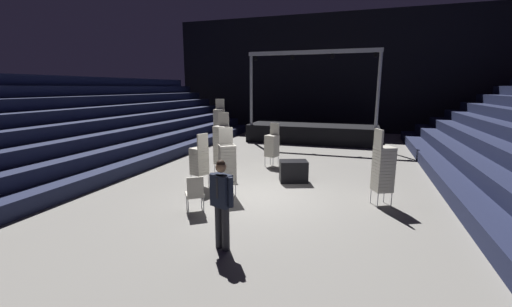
{
  "coord_description": "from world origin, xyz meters",
  "views": [
    {
      "loc": [
        2.65,
        -8.53,
        3.1
      ],
      "look_at": [
        0.09,
        -0.7,
        1.4
      ],
      "focal_mm": 22.67,
      "sensor_mm": 36.0,
      "label": 1
    }
  ],
  "objects_px": {
    "chair_stack_mid_left": "(272,145)",
    "man_with_tie": "(221,199)",
    "stage_riser": "(313,131)",
    "chair_stack_mid_centre": "(219,127)",
    "chair_stack_front_left": "(222,144)",
    "chair_stack_front_right": "(383,168)",
    "loose_chair_near_man": "(195,192)",
    "chair_stack_mid_right": "(227,163)",
    "chair_stack_rear_left": "(199,160)",
    "equipment_road_case": "(293,171)"
  },
  "relations": [
    {
      "from": "chair_stack_front_right",
      "to": "chair_stack_front_left",
      "type": "bearing_deg",
      "value": -131.62
    },
    {
      "from": "stage_riser",
      "to": "chair_stack_mid_centre",
      "type": "relative_size",
      "value": 2.82
    },
    {
      "from": "chair_stack_mid_left",
      "to": "chair_stack_mid_right",
      "type": "relative_size",
      "value": 0.87
    },
    {
      "from": "chair_stack_mid_left",
      "to": "man_with_tie",
      "type": "bearing_deg",
      "value": 115.12
    },
    {
      "from": "chair_stack_front_left",
      "to": "chair_stack_rear_left",
      "type": "xyz_separation_m",
      "value": [
        -0.07,
        -1.55,
        -0.25
      ]
    },
    {
      "from": "chair_stack_front_left",
      "to": "loose_chair_near_man",
      "type": "xyz_separation_m",
      "value": [
        0.83,
        -3.5,
        -0.58
      ]
    },
    {
      "from": "chair_stack_mid_centre",
      "to": "equipment_road_case",
      "type": "xyz_separation_m",
      "value": [
        4.2,
        -3.37,
        -0.92
      ]
    },
    {
      "from": "man_with_tie",
      "to": "loose_chair_near_man",
      "type": "relative_size",
      "value": 1.88
    },
    {
      "from": "equipment_road_case",
      "to": "loose_chair_near_man",
      "type": "bearing_deg",
      "value": -117.8
    },
    {
      "from": "chair_stack_mid_left",
      "to": "chair_stack_mid_centre",
      "type": "height_order",
      "value": "chair_stack_mid_centre"
    },
    {
      "from": "chair_stack_mid_centre",
      "to": "chair_stack_rear_left",
      "type": "height_order",
      "value": "chair_stack_mid_centre"
    },
    {
      "from": "chair_stack_front_left",
      "to": "chair_stack_rear_left",
      "type": "distance_m",
      "value": 1.57
    },
    {
      "from": "man_with_tie",
      "to": "chair_stack_mid_left",
      "type": "xyz_separation_m",
      "value": [
        -0.87,
        6.79,
        -0.15
      ]
    },
    {
      "from": "chair_stack_front_left",
      "to": "chair_stack_front_right",
      "type": "relative_size",
      "value": 1.08
    },
    {
      "from": "chair_stack_mid_right",
      "to": "equipment_road_case",
      "type": "distance_m",
      "value": 2.6
    },
    {
      "from": "loose_chair_near_man",
      "to": "chair_stack_mid_right",
      "type": "bearing_deg",
      "value": 42.26
    },
    {
      "from": "chair_stack_mid_centre",
      "to": "chair_stack_mid_left",
      "type": "bearing_deg",
      "value": 143.89
    },
    {
      "from": "chair_stack_mid_left",
      "to": "equipment_road_case",
      "type": "xyz_separation_m",
      "value": [
        1.25,
        -1.86,
        -0.5
      ]
    },
    {
      "from": "chair_stack_rear_left",
      "to": "equipment_road_case",
      "type": "height_order",
      "value": "chair_stack_rear_left"
    },
    {
      "from": "chair_stack_mid_left",
      "to": "loose_chair_near_man",
      "type": "xyz_separation_m",
      "value": [
        -0.54,
        -5.27,
        -0.33
      ]
    },
    {
      "from": "chair_stack_front_left",
      "to": "chair_stack_mid_right",
      "type": "bearing_deg",
      "value": 122.42
    },
    {
      "from": "chair_stack_mid_centre",
      "to": "loose_chair_near_man",
      "type": "bearing_deg",
      "value": 100.54
    },
    {
      "from": "chair_stack_mid_centre",
      "to": "equipment_road_case",
      "type": "height_order",
      "value": "chair_stack_mid_centre"
    },
    {
      "from": "chair_stack_front_right",
      "to": "chair_stack_mid_centre",
      "type": "xyz_separation_m",
      "value": [
        -6.86,
        4.81,
        0.25
      ]
    },
    {
      "from": "chair_stack_mid_left",
      "to": "loose_chair_near_man",
      "type": "relative_size",
      "value": 1.81
    },
    {
      "from": "equipment_road_case",
      "to": "man_with_tie",
      "type": "bearing_deg",
      "value": -94.48
    },
    {
      "from": "stage_riser",
      "to": "equipment_road_case",
      "type": "distance_m",
      "value": 8.48
    },
    {
      "from": "man_with_tie",
      "to": "chair_stack_mid_right",
      "type": "distance_m",
      "value": 3.12
    },
    {
      "from": "equipment_road_case",
      "to": "chair_stack_rear_left",
      "type": "bearing_deg",
      "value": -151.47
    },
    {
      "from": "stage_riser",
      "to": "chair_stack_mid_right",
      "type": "distance_m",
      "value": 10.52
    },
    {
      "from": "stage_riser",
      "to": "chair_stack_mid_centre",
      "type": "distance_m",
      "value": 6.27
    },
    {
      "from": "chair_stack_front_right",
      "to": "chair_stack_mid_centre",
      "type": "height_order",
      "value": "chair_stack_mid_centre"
    },
    {
      "from": "man_with_tie",
      "to": "chair_stack_mid_centre",
      "type": "relative_size",
      "value": 0.7
    },
    {
      "from": "chair_stack_front_right",
      "to": "chair_stack_mid_right",
      "type": "bearing_deg",
      "value": -107.67
    },
    {
      "from": "stage_riser",
      "to": "chair_stack_rear_left",
      "type": "relative_size",
      "value": 4.22
    },
    {
      "from": "stage_riser",
      "to": "chair_stack_front_right",
      "type": "bearing_deg",
      "value": -71.77
    },
    {
      "from": "loose_chair_near_man",
      "to": "equipment_road_case",
      "type": "bearing_deg",
      "value": 26.14
    },
    {
      "from": "chair_stack_mid_centre",
      "to": "chair_stack_rear_left",
      "type": "xyz_separation_m",
      "value": [
        1.5,
        -4.83,
        -0.42
      ]
    },
    {
      "from": "chair_stack_mid_right",
      "to": "equipment_road_case",
      "type": "xyz_separation_m",
      "value": [
        1.51,
        2.02,
        -0.63
      ]
    },
    {
      "from": "chair_stack_mid_centre",
      "to": "man_with_tie",
      "type": "bearing_deg",
      "value": 105.73
    },
    {
      "from": "chair_stack_rear_left",
      "to": "loose_chair_near_man",
      "type": "height_order",
      "value": "chair_stack_rear_left"
    },
    {
      "from": "stage_riser",
      "to": "chair_stack_front_right",
      "type": "relative_size",
      "value": 3.52
    },
    {
      "from": "chair_stack_front_left",
      "to": "chair_stack_front_right",
      "type": "distance_m",
      "value": 5.5
    },
    {
      "from": "chair_stack_front_right",
      "to": "chair_stack_rear_left",
      "type": "distance_m",
      "value": 5.35
    },
    {
      "from": "man_with_tie",
      "to": "chair_stack_front_right",
      "type": "bearing_deg",
      "value": -110.78
    },
    {
      "from": "chair_stack_mid_left",
      "to": "chair_stack_mid_right",
      "type": "height_order",
      "value": "chair_stack_mid_right"
    },
    {
      "from": "chair_stack_rear_left",
      "to": "stage_riser",
      "type": "bearing_deg",
      "value": 9.78
    },
    {
      "from": "chair_stack_mid_right",
      "to": "chair_stack_rear_left",
      "type": "height_order",
      "value": "chair_stack_mid_right"
    },
    {
      "from": "man_with_tie",
      "to": "chair_stack_mid_centre",
      "type": "bearing_deg",
      "value": -44.97
    },
    {
      "from": "chair_stack_front_left",
      "to": "chair_stack_mid_left",
      "type": "relative_size",
      "value": 1.3
    }
  ]
}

